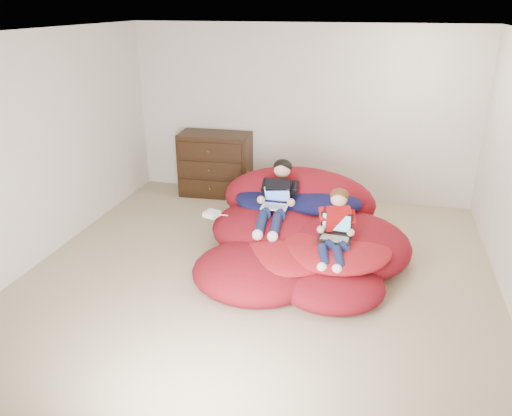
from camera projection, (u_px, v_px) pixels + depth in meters
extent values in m
cube|color=tan|center=(260.00, 283.00, 5.52)|extent=(5.10, 5.10, 0.25)
cube|color=beige|center=(301.00, 114.00, 7.25)|extent=(5.10, 0.02, 2.50)
cube|color=beige|center=(152.00, 297.00, 2.75)|extent=(5.10, 0.02, 2.50)
cube|color=beige|center=(42.00, 148.00, 5.56)|extent=(0.02, 5.10, 2.50)
cube|color=white|center=(260.00, 31.00, 4.51)|extent=(5.10, 5.10, 0.02)
cube|color=black|center=(216.00, 164.00, 7.56)|extent=(1.09, 0.60, 0.95)
cube|color=black|center=(211.00, 188.00, 7.43)|extent=(0.95, 0.08, 0.23)
cylinder|color=#4C3F26|center=(210.00, 188.00, 7.41)|extent=(0.03, 0.06, 0.03)
cube|color=black|center=(210.00, 169.00, 7.32)|extent=(0.95, 0.08, 0.23)
cylinder|color=#4C3F26|center=(209.00, 170.00, 7.30)|extent=(0.03, 0.06, 0.03)
cube|color=black|center=(209.00, 151.00, 7.21)|extent=(0.95, 0.08, 0.23)
cylinder|color=#4C3F26|center=(209.00, 151.00, 7.19)|extent=(0.03, 0.06, 0.03)
ellipsoid|color=maroon|center=(277.00, 229.00, 6.02)|extent=(1.59, 1.43, 0.57)
ellipsoid|color=maroon|center=(340.00, 244.00, 5.69)|extent=(1.59, 1.55, 0.58)
ellipsoid|color=maroon|center=(304.00, 256.00, 5.46)|extent=(1.35, 1.08, 0.43)
ellipsoid|color=maroon|center=(255.00, 272.00, 5.22)|extent=(1.34, 1.23, 0.45)
ellipsoid|color=maroon|center=(330.00, 284.00, 5.01)|extent=(1.09, 0.99, 0.36)
ellipsoid|color=maroon|center=(298.00, 200.00, 6.39)|extent=(1.96, 0.86, 0.86)
ellipsoid|color=#121341|center=(275.00, 200.00, 6.18)|extent=(0.99, 0.81, 0.25)
ellipsoid|color=#121341|center=(318.00, 201.00, 6.05)|extent=(1.06, 0.74, 0.26)
ellipsoid|color=red|center=(335.00, 247.00, 5.30)|extent=(1.19, 1.19, 0.22)
ellipsoid|color=red|center=(286.00, 255.00, 5.22)|extent=(0.98, 0.88, 0.18)
ellipsoid|color=beige|center=(274.00, 181.00, 6.42)|extent=(0.47, 0.30, 0.30)
cube|color=black|center=(279.00, 193.00, 5.97)|extent=(0.31, 0.41, 0.42)
sphere|color=tan|center=(282.00, 170.00, 6.00)|extent=(0.20, 0.20, 0.20)
ellipsoid|color=black|center=(283.00, 166.00, 6.01)|extent=(0.23, 0.21, 0.17)
cylinder|color=#141B3E|center=(267.00, 212.00, 5.77)|extent=(0.15, 0.34, 0.18)
cylinder|color=#141B3E|center=(261.00, 224.00, 5.52)|extent=(0.12, 0.32, 0.21)
sphere|color=white|center=(258.00, 235.00, 5.39)|extent=(0.12, 0.12, 0.12)
cylinder|color=#141B3E|center=(281.00, 213.00, 5.74)|extent=(0.15, 0.34, 0.18)
cylinder|color=#141B3E|center=(276.00, 225.00, 5.49)|extent=(0.12, 0.32, 0.21)
sphere|color=white|center=(273.00, 237.00, 5.36)|extent=(0.12, 0.12, 0.12)
cube|color=red|center=(337.00, 223.00, 5.27)|extent=(0.31, 0.30, 0.39)
sphere|color=tan|center=(339.00, 199.00, 5.23)|extent=(0.18, 0.18, 0.18)
ellipsoid|color=#4E3014|center=(339.00, 195.00, 5.24)|extent=(0.20, 0.19, 0.15)
cylinder|color=#141B3E|center=(327.00, 243.00, 5.17)|extent=(0.19, 0.31, 0.16)
cylinder|color=#141B3E|center=(324.00, 256.00, 4.96)|extent=(0.17, 0.29, 0.18)
sphere|color=white|center=(322.00, 268.00, 4.84)|extent=(0.10, 0.10, 0.10)
cylinder|color=#141B3E|center=(341.00, 244.00, 5.14)|extent=(0.19, 0.31, 0.16)
cylinder|color=#141B3E|center=(339.00, 258.00, 4.92)|extent=(0.17, 0.29, 0.18)
sphere|color=white|center=(337.00, 269.00, 4.81)|extent=(0.10, 0.10, 0.10)
cube|color=white|center=(274.00, 207.00, 5.74)|extent=(0.29, 0.21, 0.01)
cube|color=gray|center=(274.00, 206.00, 5.73)|extent=(0.25, 0.11, 0.00)
cube|color=white|center=(277.00, 194.00, 5.84)|extent=(0.29, 0.10, 0.19)
cube|color=#3E6DD4|center=(277.00, 194.00, 5.83)|extent=(0.26, 0.07, 0.15)
cube|color=black|center=(335.00, 238.00, 5.14)|extent=(0.35, 0.26, 0.02)
cube|color=gray|center=(335.00, 238.00, 5.13)|extent=(0.29, 0.15, 0.00)
cube|color=black|center=(337.00, 223.00, 5.21)|extent=(0.33, 0.06, 0.23)
cube|color=#53A1C3|center=(336.00, 223.00, 5.20)|extent=(0.29, 0.05, 0.19)
cube|color=white|center=(212.00, 214.00, 5.93)|extent=(0.20, 0.20, 0.06)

